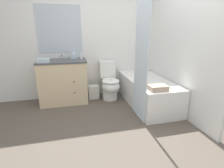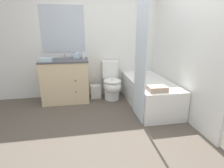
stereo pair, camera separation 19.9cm
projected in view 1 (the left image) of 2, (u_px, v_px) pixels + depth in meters
name	position (u px, v px, depth m)	size (l,w,h in m)	color
ground_plane	(119.00, 135.00, 2.51)	(14.00, 14.00, 0.00)	brown
wall_back	(97.00, 39.00, 3.77)	(8.00, 0.06, 2.50)	silver
wall_right	(172.00, 41.00, 3.23)	(0.05, 2.74, 2.50)	silver
vanity_cabinet	(63.00, 81.00, 3.55)	(0.94, 0.59, 0.87)	beige
sink_faucet	(62.00, 57.00, 3.60)	(0.14, 0.12, 0.12)	silver
toilet	(110.00, 84.00, 3.74)	(0.37, 0.65, 0.79)	white
bathtub	(147.00, 92.00, 3.50)	(0.73, 1.59, 0.52)	white
shower_curtain	(141.00, 58.00, 2.74)	(0.02, 0.50, 2.02)	silver
wastebasket	(93.00, 92.00, 3.83)	(0.23, 0.19, 0.29)	silver
tissue_box	(74.00, 56.00, 3.63)	(0.14, 0.11, 0.13)	silver
soap_dispenser	(81.00, 55.00, 3.56)	(0.05, 0.05, 0.16)	silver
hand_towel_folded	(43.00, 60.00, 3.19)	(0.22, 0.15, 0.07)	silver
bath_towel_folded	(158.00, 88.00, 2.80)	(0.30, 0.20, 0.08)	tan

